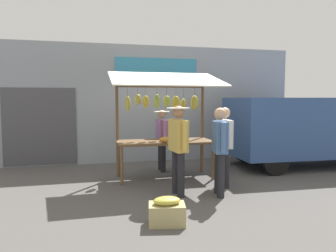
{
  "coord_description": "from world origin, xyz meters",
  "views": [
    {
      "loc": [
        1.69,
        7.14,
        1.85
      ],
      "look_at": [
        0.0,
        0.3,
        1.25
      ],
      "focal_mm": 34.12,
      "sensor_mm": 36.0,
      "label": 1
    }
  ],
  "objects_px": {
    "shopper_in_striped_shirt": "(224,141)",
    "shopper_with_shopping_bag": "(178,142)",
    "shopper_with_ponytail": "(220,145)",
    "market_stall": "(165,111)",
    "produce_crate_near": "(167,212)",
    "vendor_with_sunhat": "(162,136)",
    "parked_van": "(304,126)"
  },
  "relations": [
    {
      "from": "shopper_in_striped_shirt",
      "to": "shopper_with_shopping_bag",
      "type": "distance_m",
      "value": 1.17
    },
    {
      "from": "shopper_with_ponytail",
      "to": "shopper_with_shopping_bag",
      "type": "bearing_deg",
      "value": 84.86
    },
    {
      "from": "market_stall",
      "to": "produce_crate_near",
      "type": "bearing_deg",
      "value": 77.06
    },
    {
      "from": "shopper_with_shopping_bag",
      "to": "produce_crate_near",
      "type": "bearing_deg",
      "value": 151.64
    },
    {
      "from": "vendor_with_sunhat",
      "to": "shopper_with_shopping_bag",
      "type": "xyz_separation_m",
      "value": [
        0.15,
        2.08,
        0.11
      ]
    },
    {
      "from": "vendor_with_sunhat",
      "to": "market_stall",
      "type": "bearing_deg",
      "value": -7.13
    },
    {
      "from": "parked_van",
      "to": "shopper_in_striped_shirt",
      "type": "bearing_deg",
      "value": 27.01
    },
    {
      "from": "market_stall",
      "to": "shopper_with_shopping_bag",
      "type": "bearing_deg",
      "value": 86.81
    },
    {
      "from": "shopper_in_striped_shirt",
      "to": "parked_van",
      "type": "relative_size",
      "value": 0.38
    },
    {
      "from": "vendor_with_sunhat",
      "to": "produce_crate_near",
      "type": "distance_m",
      "value": 3.59
    },
    {
      "from": "vendor_with_sunhat",
      "to": "shopper_in_striped_shirt",
      "type": "bearing_deg",
      "value": 28.14
    },
    {
      "from": "market_stall",
      "to": "vendor_with_sunhat",
      "type": "distance_m",
      "value": 0.96
    },
    {
      "from": "shopper_with_ponytail",
      "to": "parked_van",
      "type": "xyz_separation_m",
      "value": [
        -3.33,
        -1.98,
        0.14
      ]
    },
    {
      "from": "market_stall",
      "to": "produce_crate_near",
      "type": "relative_size",
      "value": 4.23
    },
    {
      "from": "shopper_with_ponytail",
      "to": "shopper_in_striped_shirt",
      "type": "height_order",
      "value": "shopper_with_ponytail"
    },
    {
      "from": "shopper_in_striped_shirt",
      "to": "produce_crate_near",
      "type": "bearing_deg",
      "value": 142.15
    },
    {
      "from": "shopper_with_ponytail",
      "to": "shopper_with_shopping_bag",
      "type": "distance_m",
      "value": 0.79
    },
    {
      "from": "shopper_with_ponytail",
      "to": "vendor_with_sunhat",
      "type": "bearing_deg",
      "value": 26.31
    },
    {
      "from": "vendor_with_sunhat",
      "to": "parked_van",
      "type": "distance_m",
      "value": 3.96
    },
    {
      "from": "market_stall",
      "to": "shopper_with_ponytail",
      "type": "height_order",
      "value": "market_stall"
    },
    {
      "from": "shopper_with_shopping_bag",
      "to": "shopper_with_ponytail",
      "type": "bearing_deg",
      "value": -112.94
    },
    {
      "from": "parked_van",
      "to": "shopper_with_shopping_bag",
      "type": "bearing_deg",
      "value": 25.26
    },
    {
      "from": "shopper_with_ponytail",
      "to": "parked_van",
      "type": "relative_size",
      "value": 0.38
    },
    {
      "from": "shopper_in_striped_shirt",
      "to": "produce_crate_near",
      "type": "distance_m",
      "value": 2.52
    },
    {
      "from": "shopper_with_ponytail",
      "to": "produce_crate_near",
      "type": "relative_size",
      "value": 2.86
    },
    {
      "from": "shopper_with_ponytail",
      "to": "shopper_in_striped_shirt",
      "type": "xyz_separation_m",
      "value": [
        -0.36,
        -0.6,
        -0.01
      ]
    },
    {
      "from": "produce_crate_near",
      "to": "parked_van",
      "type": "bearing_deg",
      "value": -146.17
    },
    {
      "from": "produce_crate_near",
      "to": "shopper_with_ponytail",
      "type": "bearing_deg",
      "value": -139.2
    },
    {
      "from": "shopper_with_ponytail",
      "to": "shopper_with_shopping_bag",
      "type": "height_order",
      "value": "shopper_with_shopping_bag"
    },
    {
      "from": "parked_van",
      "to": "market_stall",
      "type": "bearing_deg",
      "value": 7.17
    },
    {
      "from": "parked_van",
      "to": "produce_crate_near",
      "type": "height_order",
      "value": "parked_van"
    },
    {
      "from": "market_stall",
      "to": "parked_van",
      "type": "distance_m",
      "value": 4.05
    }
  ]
}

